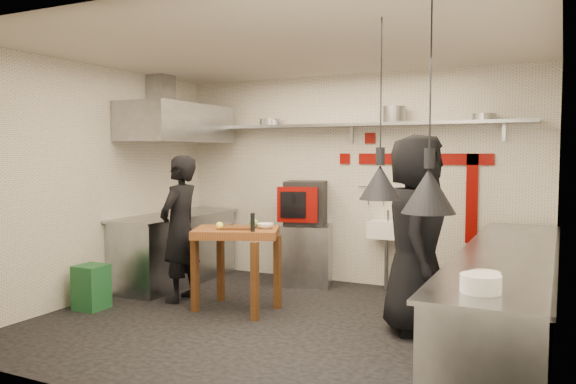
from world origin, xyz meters
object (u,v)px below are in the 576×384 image
at_px(chef_left, 180,228).
at_px(green_bin, 91,287).
at_px(oven_stand, 306,254).
at_px(prep_table, 237,269).
at_px(chef_right, 416,234).
at_px(combi_oven, 306,203).

bearing_deg(chef_left, green_bin, -46.31).
bearing_deg(oven_stand, prep_table, -112.98).
distance_m(prep_table, chef_right, 2.04).
relative_size(oven_stand, chef_left, 0.46).
bearing_deg(prep_table, combi_oven, 61.14).
bearing_deg(combi_oven, prep_table, -111.71).
bearing_deg(oven_stand, green_bin, -143.42).
height_order(prep_table, chef_left, chef_left).
xyz_separation_m(oven_stand, chef_left, (-1.00, -1.43, 0.46)).
bearing_deg(oven_stand, chef_left, -140.68).
relative_size(chef_left, chef_right, 0.89).
relative_size(combi_oven, green_bin, 1.16).
xyz_separation_m(oven_stand, green_bin, (-1.67, -2.18, -0.15)).
distance_m(oven_stand, green_bin, 2.75).
relative_size(oven_stand, green_bin, 1.60).
xyz_separation_m(green_bin, prep_table, (1.49, 0.69, 0.21)).
height_order(oven_stand, chef_left, chef_left).
distance_m(oven_stand, combi_oven, 0.69).
bearing_deg(combi_oven, chef_right, -53.83).
bearing_deg(oven_stand, chef_right, -53.38).
xyz_separation_m(chef_left, chef_right, (2.78, 0.06, 0.10)).
bearing_deg(chef_right, combi_oven, 39.66).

